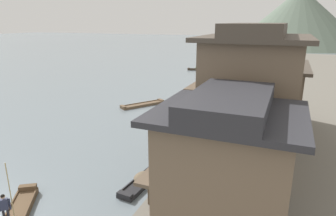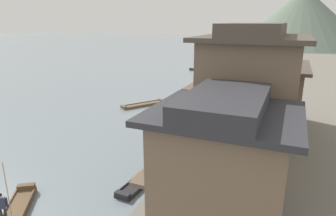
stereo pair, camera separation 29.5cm
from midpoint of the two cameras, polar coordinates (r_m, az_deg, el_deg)
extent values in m
cube|color=#6B665B|center=(39.03, 25.92, 1.24)|extent=(18.00, 110.00, 0.68)
cube|color=brown|center=(19.13, -26.07, -13.73)|extent=(0.98, 0.82, 0.26)
cube|color=brown|center=(16.99, -26.56, -18.18)|extent=(2.73, 4.07, 0.08)
cylinder|color=#232328|center=(16.05, -29.12, -17.93)|extent=(0.11, 0.11, 0.78)
cube|color=#2D334C|center=(15.73, -29.80, -15.97)|extent=(0.37, 0.37, 0.52)
cylinder|color=#2D334C|center=(15.78, -28.95, -16.03)|extent=(0.08, 0.08, 0.56)
sphere|color=tan|center=(15.53, -30.01, -14.71)|extent=(0.20, 0.20, 0.20)
sphere|color=black|center=(15.51, -30.03, -14.66)|extent=(0.18, 0.18, 0.18)
cylinder|color=tan|center=(15.54, -28.87, -14.29)|extent=(0.04, 0.04, 3.00)
cube|color=#33281E|center=(60.09, 5.88, 7.45)|extent=(4.63, 2.24, 0.21)
cube|color=#33281E|center=(60.16, 3.87, 7.70)|extent=(0.61, 1.08, 0.19)
cube|color=#33281E|center=(60.03, 7.89, 7.56)|extent=(0.61, 1.08, 0.19)
cube|color=#33281E|center=(59.54, 5.86, 7.50)|extent=(3.87, 1.09, 0.08)
cube|color=#33281E|center=(60.59, 5.90, 7.66)|extent=(3.87, 1.09, 0.08)
ellipsoid|color=#4C6B42|center=(60.03, 5.89, 7.81)|extent=(1.65, 1.36, 0.56)
cube|color=brown|center=(34.50, -5.20, 0.62)|extent=(3.90, 5.08, 0.20)
cube|color=brown|center=(33.36, -9.01, 0.28)|extent=(1.04, 0.86, 0.18)
cube|color=brown|center=(35.67, -1.65, 1.54)|extent=(1.04, 0.86, 0.18)
cube|color=brown|center=(34.01, -4.78, 0.65)|extent=(2.76, 4.08, 0.08)
cube|color=brown|center=(34.90, -5.62, 1.04)|extent=(2.76, 4.08, 0.08)
cube|color=#33281E|center=(39.50, 10.34, 2.50)|extent=(1.48, 3.75, 0.23)
cube|color=#33281E|center=(41.08, 10.47, 3.34)|extent=(0.82, 0.49, 0.21)
cube|color=#33281E|center=(37.82, 10.23, 2.22)|extent=(0.82, 0.49, 0.21)
cube|color=#33281E|center=(39.48, 9.78, 2.75)|extent=(0.62, 3.12, 0.08)
cube|color=#33281E|center=(39.46, 10.92, 2.68)|extent=(0.62, 3.12, 0.08)
cube|color=#232326|center=(18.49, -5.51, -14.18)|extent=(1.30, 4.01, 0.20)
cube|color=#232326|center=(19.76, -2.65, -11.34)|extent=(0.93, 0.43, 0.18)
cube|color=#232326|center=(17.12, -8.92, -16.31)|extent=(0.93, 0.43, 0.18)
cube|color=#232326|center=(18.64, -6.76, -13.45)|extent=(0.34, 3.44, 0.08)
cube|color=#232326|center=(18.21, -4.26, -14.16)|extent=(0.34, 3.44, 0.08)
ellipsoid|color=brown|center=(18.32, -5.54, -13.24)|extent=(1.00, 1.33, 0.50)
cube|color=#75604C|center=(13.02, 10.45, -12.42)|extent=(5.03, 4.55, 5.20)
cube|color=brown|center=(13.78, -1.43, -10.40)|extent=(0.70, 4.55, 0.16)
cube|color=#2D2D33|center=(11.95, 11.12, -0.92)|extent=(5.93, 5.45, 0.24)
cube|color=#2D2D33|center=(11.82, 11.25, 1.25)|extent=(3.02, 5.45, 0.70)
cube|color=#75604C|center=(18.94, 15.44, 0.81)|extent=(5.18, 6.86, 7.80)
cube|color=brown|center=(19.86, 6.73, -1.90)|extent=(0.70, 6.86, 0.16)
cube|color=brown|center=(19.20, 6.99, 5.48)|extent=(0.70, 6.86, 0.16)
cube|color=#4C4238|center=(18.31, 16.42, 13.01)|extent=(6.08, 7.76, 0.24)
cube|color=#4C4238|center=(18.29, 16.54, 14.47)|extent=(3.11, 7.76, 0.70)
cube|color=#75604C|center=(26.52, 17.91, 2.12)|extent=(5.66, 7.32, 5.20)
cube|color=brown|center=(26.93, 11.18, 2.82)|extent=(0.70, 7.32, 0.16)
cube|color=#4C4238|center=(26.01, 18.44, 7.92)|extent=(6.56, 8.22, 0.24)
cube|color=#4C4238|center=(25.95, 18.54, 8.95)|extent=(3.39, 8.22, 0.70)
cylinder|color=#473828|center=(15.33, -4.17, -16.73)|extent=(0.20, 0.20, 0.89)
cylinder|color=#473828|center=(21.28, 4.63, -6.90)|extent=(0.20, 0.20, 0.79)
cylinder|color=#473828|center=(27.20, 8.92, -1.72)|extent=(0.20, 0.20, 0.83)
cone|color=#5B6B5B|center=(125.72, 23.98, 15.77)|extent=(49.34, 49.34, 21.55)
camera|label=1|loc=(0.15, -90.30, -0.09)|focal=31.29mm
camera|label=2|loc=(0.15, 89.70, 0.09)|focal=31.29mm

